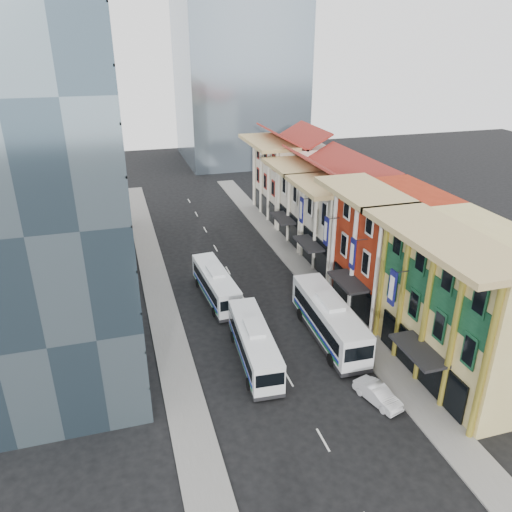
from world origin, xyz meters
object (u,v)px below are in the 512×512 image
object	(u,v)px
shophouse_tan	(472,307)
bus_left_near	(254,343)
bus_right	(329,319)
bus_left_far	(216,284)
office_tower	(44,179)
sedan_right	(378,394)

from	to	relation	value
shophouse_tan	bus_left_near	world-z (taller)	shophouse_tan
bus_left_near	bus_right	bearing A→B (deg)	15.07
bus_left_near	bus_left_far	bearing A→B (deg)	97.34
office_tower	sedan_right	distance (m)	30.86
shophouse_tan	bus_left_far	xyz separation A→B (m)	(-16.77, 17.73, -4.31)
shophouse_tan	bus_left_far	size ratio (longest dim) A/B	1.33
office_tower	sedan_right	size ratio (longest dim) A/B	7.37
shophouse_tan	sedan_right	world-z (taller)	shophouse_tan
office_tower	shophouse_tan	bearing A→B (deg)	-24.30
bus_left_near	bus_right	size ratio (longest dim) A/B	0.88
shophouse_tan	bus_left_far	world-z (taller)	shophouse_tan
bus_left_far	sedan_right	world-z (taller)	bus_left_far
bus_left_near	sedan_right	xyz separation A→B (m)	(7.50, -7.61, -1.07)
shophouse_tan	office_tower	world-z (taller)	office_tower
bus_left_far	office_tower	bearing A→B (deg)	-169.21
shophouse_tan	bus_left_near	bearing A→B (deg)	159.19
bus_left_near	bus_left_far	xyz separation A→B (m)	(-0.77, 11.65, -0.05)
sedan_right	shophouse_tan	bearing A→B (deg)	-6.44
shophouse_tan	bus_left_near	size ratio (longest dim) A/B	1.29
bus_right	sedan_right	size ratio (longest dim) A/B	3.04
shophouse_tan	bus_left_far	distance (m)	24.78
office_tower	bus_right	distance (m)	26.77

